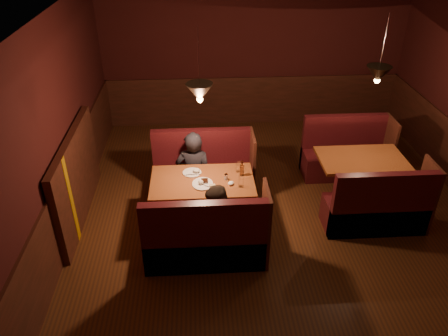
{
  "coord_description": "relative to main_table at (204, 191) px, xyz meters",
  "views": [
    {
      "loc": [
        -1.15,
        -5.01,
        4.03
      ],
      "look_at": [
        -0.82,
        0.05,
        0.95
      ],
      "focal_mm": 35.0,
      "sensor_mm": 36.0,
      "label": 1
    }
  ],
  "objects": [
    {
      "name": "diner_b",
      "position": [
        0.18,
        -0.65,
        0.11
      ],
      "size": [
        0.83,
        0.75,
        1.39
      ],
      "primitive_type": "imported",
      "rotation": [
        0.0,
        0.0,
        -0.39
      ],
      "color": "black",
      "rests_on": "ground"
    },
    {
      "name": "second_bench_near",
      "position": [
        2.45,
        -0.27,
        -0.26
      ],
      "size": [
        1.44,
        0.54,
        1.03
      ],
      "color": "#350D0D",
      "rests_on": "ground"
    },
    {
      "name": "second_bench_far",
      "position": [
        2.45,
        1.28,
        -0.26
      ],
      "size": [
        1.44,
        0.54,
        1.03
      ],
      "color": "#350D0D",
      "rests_on": "ground"
    },
    {
      "name": "second_table",
      "position": [
        2.42,
        0.51,
        -0.04
      ],
      "size": [
        1.3,
        0.83,
        0.73
      ],
      "color": "maroon",
      "rests_on": "ground"
    },
    {
      "name": "room",
      "position": [
        0.83,
        -0.01,
        0.46
      ],
      "size": [
        6.02,
        7.02,
        2.92
      ],
      "color": "#452817",
      "rests_on": "ground"
    },
    {
      "name": "diner_a",
      "position": [
        -0.14,
        0.63,
        0.18
      ],
      "size": [
        0.6,
        0.43,
        1.54
      ],
      "primitive_type": "imported",
      "rotation": [
        0.0,
        0.0,
        3.04
      ],
      "color": "black",
      "rests_on": "ground"
    },
    {
      "name": "main_bench_near",
      "position": [
        0.02,
        -0.81,
        -0.25
      ],
      "size": [
        1.57,
        0.56,
        1.07
      ],
      "color": "#350D0D",
      "rests_on": "ground"
    },
    {
      "name": "main_table",
      "position": [
        0.0,
        0.0,
        0.0
      ],
      "size": [
        1.43,
        0.87,
        1.0
      ],
      "color": "maroon",
      "rests_on": "ground"
    },
    {
      "name": "main_bench_far",
      "position": [
        0.02,
        0.81,
        -0.25
      ],
      "size": [
        1.57,
        0.56,
        1.07
      ],
      "color": "#350D0D",
      "rests_on": "ground"
    }
  ]
}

